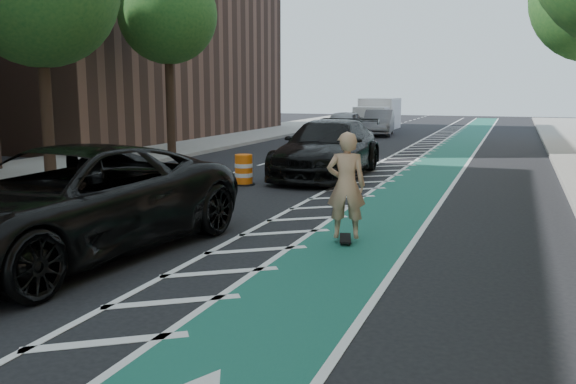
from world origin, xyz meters
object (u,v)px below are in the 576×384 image
at_px(skateboarder, 346,185).
at_px(suv_far, 328,148).
at_px(barrel_a, 75,194).
at_px(suv_near, 66,202).

relative_size(skateboarder, suv_far, 0.31).
bearing_deg(barrel_a, suv_far, 63.32).
height_order(suv_near, suv_far, suv_near).
height_order(suv_near, barrel_a, suv_near).
bearing_deg(suv_near, suv_far, 89.35).
relative_size(suv_near, suv_far, 1.07).
distance_m(skateboarder, barrel_a, 6.68).
distance_m(suv_far, barrel_a, 8.48).
xyz_separation_m(skateboarder, suv_far, (-2.82, 8.21, -0.17)).
relative_size(skateboarder, barrel_a, 2.24).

